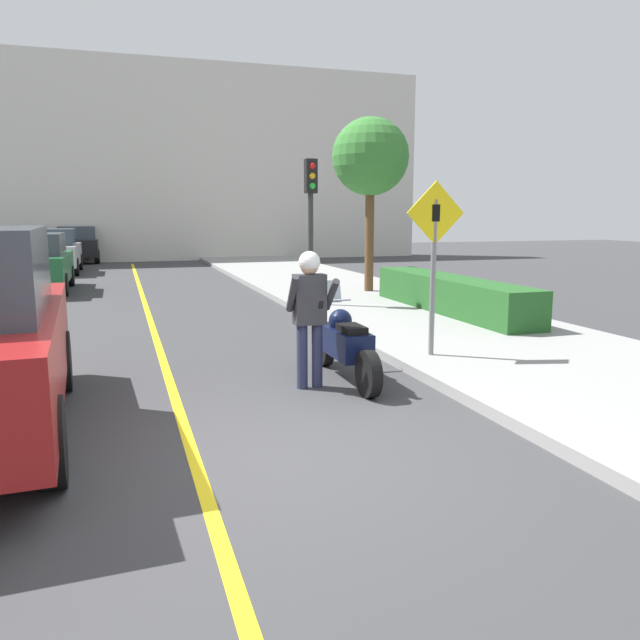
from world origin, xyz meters
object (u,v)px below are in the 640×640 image
Objects in this scene: motorcycle at (344,344)px; street_tree at (370,158)px; person_biker at (310,305)px; parked_car_green at (35,262)px; traffic_light at (311,204)px; parked_car_silver at (53,251)px; crossing_sign at (434,252)px; parked_car_black at (79,244)px.

street_tree reaches higher than motorcycle.
person_biker is 0.42× the size of parked_car_green.
street_tree is at bearing 41.32° from traffic_light.
street_tree is 13.57m from parked_car_silver.
crossing_sign is 0.60× the size of parked_car_silver.
motorcycle is 24.20m from parked_car_black.
crossing_sign is at bearing -88.59° from traffic_light.
motorcycle is at bearing -73.93° from parked_car_silver.
traffic_light is 3.25m from street_tree.
parked_car_green is (-6.66, 11.34, -0.81)m from crossing_sign.
motorcycle is 0.91× the size of crossing_sign.
person_biker is 0.53× the size of traffic_light.
motorcycle is 9.41m from street_tree.
person_biker reaches higher than parked_car_black.
parked_car_black is at bearing 87.48° from parked_car_green.
person_biker reaches higher than parked_car_green.
street_tree is (2.12, 7.63, 2.01)m from crossing_sign.
motorcycle is at bearing -79.06° from parked_car_black.
parked_car_silver and parked_car_black have the same top height.
person_biker is at bearing -155.76° from motorcycle.
crossing_sign is 8.17m from street_tree.
parked_car_green is 1.00× the size of parked_car_black.
parked_car_silver is (-8.84, 9.90, -2.82)m from street_tree.
parked_car_green reaches higher than motorcycle.
crossing_sign is 13.17m from parked_car_green.
crossing_sign is at bearing -105.56° from street_tree.
motorcycle is at bearing -66.49° from parked_car_green.
motorcycle is 0.55× the size of parked_car_silver.
traffic_light reaches higher than parked_car_black.
parked_car_black is (-6.13, 23.33, -0.81)m from crossing_sign.
parked_car_green is (-8.78, 3.71, -2.82)m from street_tree.
parked_car_black is at bearing 104.72° from crossing_sign.
parked_car_green is at bearing 157.11° from street_tree.
traffic_light is 18.74m from parked_car_black.
parked_car_black is (0.58, 5.79, 0.00)m from parked_car_silver.
parked_car_silver is (-5.17, 17.96, 0.36)m from motorcycle.
traffic_light is 0.78× the size of parked_car_silver.
parked_car_green is at bearing 110.78° from person_biker.
crossing_sign is at bearing 15.71° from motorcycle.
person_biker is at bearing -161.94° from crossing_sign.
person_biker is at bearing -75.77° from parked_car_silver.
street_tree reaches higher than parked_car_black.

